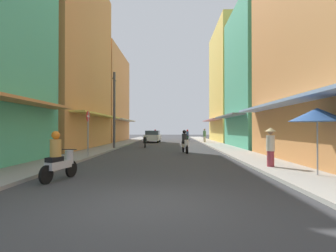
{
  "coord_description": "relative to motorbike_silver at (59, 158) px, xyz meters",
  "views": [
    {
      "loc": [
        0.64,
        -5.97,
        1.64
      ],
      "look_at": [
        0.13,
        20.54,
        1.94
      ],
      "focal_mm": 29.19,
      "sensor_mm": 36.0,
      "label": 1
    }
  ],
  "objects": [
    {
      "name": "motorbike_silver",
      "position": [
        0.0,
        0.0,
        0.0
      ],
      "size": [
        0.66,
        1.78,
        1.58
      ],
      "color": "black",
      "rests_on": "ground"
    },
    {
      "name": "motorbike_green",
      "position": [
        5.58,
        28.8,
        0.0
      ],
      "size": [
        0.55,
        1.81,
        1.58
      ],
      "color": "black",
      "rests_on": "ground"
    },
    {
      "name": "pedestrian_foreground",
      "position": [
        7.6,
        2.52,
        0.26
      ],
      "size": [
        0.44,
        0.44,
        1.7
      ],
      "color": "#99333F",
      "rests_on": "ground"
    },
    {
      "name": "street_sign_no_entry",
      "position": [
        -1.08,
        6.37,
        1.01
      ],
      "size": [
        0.07,
        0.6,
        2.65
      ],
      "color": "gray",
      "rests_on": "ground"
    },
    {
      "name": "sidewalk_right",
      "position": [
        7.99,
        17.66,
        -0.64
      ],
      "size": [
        2.1,
        56.66,
        0.12
      ],
      "primitive_type": "cube",
      "color": "#ADA89E",
      "rests_on": "ground"
    },
    {
      "name": "vendor_umbrella",
      "position": [
        8.42,
        0.48,
        1.41
      ],
      "size": [
        1.81,
        1.81,
        2.34
      ],
      "color": "#99999E",
      "rests_on": "ground"
    },
    {
      "name": "utility_pole",
      "position": [
        -1.18,
        13.51,
        2.52
      ],
      "size": [
        0.2,
        1.2,
        6.29
      ],
      "color": "#4C4C4F",
      "rests_on": "ground"
    },
    {
      "name": "building_left_far",
      "position": [
        -6.03,
        26.78,
        5.09
      ],
      "size": [
        7.05,
        11.76,
        11.59
      ],
      "color": "#D88C4C",
      "rests_on": "ground"
    },
    {
      "name": "sidewalk_left",
      "position": [
        -1.98,
        17.66,
        -0.64
      ],
      "size": [
        2.1,
        56.66,
        0.12
      ],
      "primitive_type": "cube",
      "color": "gray",
      "rests_on": "ground"
    },
    {
      "name": "building_left_mid",
      "position": [
        -6.03,
        14.22,
        6.85
      ],
      "size": [
        7.05,
        12.48,
        15.12
      ],
      "color": "#D88C4C",
      "rests_on": "ground"
    },
    {
      "name": "pedestrian_crossing",
      "position": [
        7.29,
        23.2,
        0.14
      ],
      "size": [
        0.34,
        0.34,
        1.69
      ],
      "color": "beige",
      "rests_on": "ground"
    },
    {
      "name": "building_right_far",
      "position": [
        12.03,
        26.55,
        6.6
      ],
      "size": [
        7.05,
        11.46,
        14.61
      ],
      "color": "#EFD159",
      "rests_on": "ground"
    },
    {
      "name": "motorbike_maroon",
      "position": [
        0.91,
        32.53,
        0.0
      ],
      "size": [
        0.55,
        1.81,
        1.58
      ],
      "color": "black",
      "rests_on": "ground"
    },
    {
      "name": "building_right_mid",
      "position": [
        12.03,
        15.6,
        5.48
      ],
      "size": [
        7.05,
        9.02,
        12.38
      ],
      "color": "#4CB28C",
      "rests_on": "ground"
    },
    {
      "name": "motorbike_white",
      "position": [
        4.45,
        10.14,
        0.0
      ],
      "size": [
        0.58,
        1.8,
        1.58
      ],
      "color": "black",
      "rests_on": "ground"
    },
    {
      "name": "parked_car",
      "position": [
        1.11,
        25.12,
        0.04
      ],
      "size": [
        1.92,
        4.17,
        1.45
      ],
      "color": "silver",
      "rests_on": "ground"
    },
    {
      "name": "ground_plane",
      "position": [
        3.0,
        17.66,
        -0.7
      ],
      "size": [
        107.06,
        107.06,
        0.0
      ],
      "primitive_type": "plane",
      "color": "#38383A"
    },
    {
      "name": "motorbike_black",
      "position": [
        1.13,
        15.66,
        -0.2
      ],
      "size": [
        0.55,
        1.81,
        0.96
      ],
      "color": "black",
      "rests_on": "ground"
    }
  ]
}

